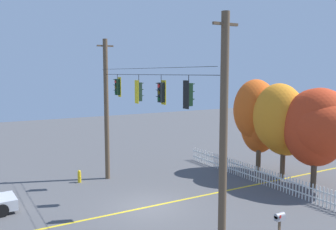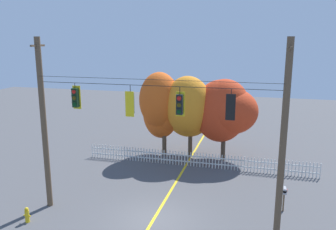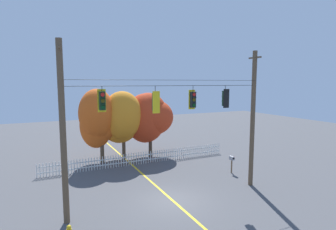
# 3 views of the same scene
# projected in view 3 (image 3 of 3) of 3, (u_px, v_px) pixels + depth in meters

# --- Properties ---
(ground) EXTENTS (80.00, 80.00, 0.00)m
(ground) POSITION_uv_depth(u_px,v_px,m) (173.00, 201.00, 16.47)
(ground) COLOR #4C4C4F
(lane_centerline_stripe) EXTENTS (0.16, 36.00, 0.01)m
(lane_centerline_stripe) POSITION_uv_depth(u_px,v_px,m) (173.00, 201.00, 16.47)
(lane_centerline_stripe) COLOR gold
(lane_centerline_stripe) RESTS_ON ground
(signal_support_span) EXTENTS (12.36, 1.10, 9.18)m
(signal_support_span) POSITION_uv_depth(u_px,v_px,m) (173.00, 124.00, 15.92)
(signal_support_span) COLOR brown
(signal_support_span) RESTS_ON ground
(traffic_signal_northbound_primary) EXTENTS (0.43, 0.38, 1.35)m
(traffic_signal_northbound_primary) POSITION_uv_depth(u_px,v_px,m) (102.00, 101.00, 14.03)
(traffic_signal_northbound_primary) COLOR black
(traffic_signal_eastbound_side) EXTENTS (0.43, 0.38, 1.53)m
(traffic_signal_eastbound_side) POSITION_uv_depth(u_px,v_px,m) (155.00, 102.00, 15.28)
(traffic_signal_eastbound_side) COLOR black
(traffic_signal_westbound_side) EXTENTS (0.43, 0.38, 1.42)m
(traffic_signal_westbound_side) POSITION_uv_depth(u_px,v_px,m) (193.00, 100.00, 16.32)
(traffic_signal_westbound_side) COLOR black
(traffic_signal_northbound_secondary) EXTENTS (0.43, 0.38, 1.41)m
(traffic_signal_northbound_secondary) POSITION_uv_depth(u_px,v_px,m) (225.00, 98.00, 17.31)
(traffic_signal_northbound_secondary) COLOR black
(white_picket_fence) EXTENTS (16.56, 0.06, 1.06)m
(white_picket_fence) POSITION_uv_depth(u_px,v_px,m) (141.00, 158.00, 23.86)
(white_picket_fence) COLOR silver
(white_picket_fence) RESTS_ON ground
(autumn_maple_near_fence) EXTENTS (3.44, 3.22, 6.57)m
(autumn_maple_near_fence) POSITION_uv_depth(u_px,v_px,m) (98.00, 120.00, 23.97)
(autumn_maple_near_fence) COLOR brown
(autumn_maple_near_fence) RESTS_ON ground
(autumn_maple_mid) EXTENTS (3.76, 3.92, 6.34)m
(autumn_maple_mid) POSITION_uv_depth(u_px,v_px,m) (121.00, 119.00, 24.95)
(autumn_maple_mid) COLOR brown
(autumn_maple_mid) RESTS_ON ground
(autumn_oak_far_east) EXTENTS (4.79, 3.63, 6.14)m
(autumn_oak_far_east) POSITION_uv_depth(u_px,v_px,m) (149.00, 116.00, 26.21)
(autumn_oak_far_east) COLOR #473828
(autumn_oak_far_east) RESTS_ON ground
(roadside_mailbox) EXTENTS (0.25, 0.44, 1.36)m
(roadside_mailbox) POSITION_uv_depth(u_px,v_px,m) (232.00, 159.00, 21.44)
(roadside_mailbox) COLOR brown
(roadside_mailbox) RESTS_ON ground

